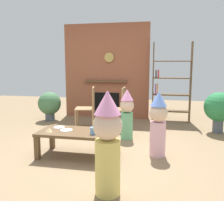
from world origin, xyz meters
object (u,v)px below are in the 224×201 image
at_px(paper_cup_near_left, 96,126).
at_px(paper_plate_front, 66,130).
at_px(dining_chair_left, 89,105).
at_px(potted_plant_short, 50,104).
at_px(potted_plant_tall, 219,108).
at_px(child_with_cone_hat, 108,141).
at_px(coffee_table, 77,135).
at_px(birthday_cake_slice, 49,130).
at_px(paper_plate_rear, 59,127).
at_px(paper_cup_center, 93,131).
at_px(paper_cup_near_right, 107,127).
at_px(child_in_pink, 158,122).
at_px(dining_chair_middle, 119,106).
at_px(bookshelf, 169,86).
at_px(child_by_the_chairs, 127,113).

bearing_deg(paper_cup_near_left, paper_plate_front, -155.62).
distance_m(dining_chair_left, potted_plant_short, 1.30).
bearing_deg(potted_plant_tall, child_with_cone_hat, -121.23).
relative_size(coffee_table, child_with_cone_hat, 1.02).
bearing_deg(birthday_cake_slice, dining_chair_left, 86.66).
bearing_deg(paper_plate_front, paper_plate_rear, 142.01).
xyz_separation_m(paper_plate_front, child_with_cone_hat, (0.85, -0.98, 0.20)).
bearing_deg(child_with_cone_hat, potted_plant_tall, -66.12).
bearing_deg(paper_cup_center, paper_cup_near_right, 55.68).
bearing_deg(child_with_cone_hat, paper_plate_rear, 7.86).
xyz_separation_m(child_in_pink, dining_chair_middle, (-0.83, 1.39, -0.01)).
bearing_deg(child_with_cone_hat, bookshelf, -45.80).
distance_m(paper_plate_front, birthday_cake_slice, 0.26).
relative_size(child_with_cone_hat, potted_plant_short, 1.58).
bearing_deg(child_in_pink, child_by_the_chairs, -64.66).
bearing_deg(child_by_the_chairs, paper_cup_center, 14.75).
height_order(paper_plate_rear, dining_chair_middle, dining_chair_middle).
relative_size(paper_cup_near_right, paper_plate_front, 0.55).
distance_m(child_with_cone_hat, child_by_the_chairs, 2.00).
xyz_separation_m(bookshelf, paper_cup_center, (-1.11, -2.78, -0.42)).
bearing_deg(paper_cup_near_left, child_in_pink, 3.95).
xyz_separation_m(child_by_the_chairs, potted_plant_tall, (1.76, 0.78, 0.02)).
xyz_separation_m(bookshelf, dining_chair_middle, (-1.03, -1.03, -0.35)).
height_order(child_in_pink, dining_chair_left, child_in_pink).
xyz_separation_m(paper_cup_center, birthday_cake_slice, (-0.67, -0.02, -0.02)).
bearing_deg(dining_chair_left, paper_cup_near_left, 98.84).
bearing_deg(paper_cup_near_left, dining_chair_left, 110.90).
distance_m(bookshelf, paper_plate_front, 3.12).
distance_m(bookshelf, potted_plant_short, 2.94).
xyz_separation_m(dining_chair_middle, potted_plant_tall, (2.01, 0.16, -0.00)).
bearing_deg(dining_chair_middle, paper_plate_rear, 65.41).
height_order(coffee_table, paper_cup_center, paper_cup_center).
xyz_separation_m(bookshelf, child_with_cone_hat, (-0.70, -3.64, -0.27)).
bearing_deg(bookshelf, paper_cup_near_left, -114.72).
relative_size(paper_cup_near_left, paper_plate_front, 0.52).
xyz_separation_m(paper_cup_near_left, child_by_the_chairs, (0.36, 0.83, 0.06)).
relative_size(potted_plant_tall, potted_plant_short, 1.17).
relative_size(paper_cup_near_right, child_with_cone_hat, 0.09).
bearing_deg(bookshelf, birthday_cake_slice, -122.49).
bearing_deg(dining_chair_middle, coffee_table, 78.02).
bearing_deg(coffee_table, child_in_pink, 11.73).
relative_size(bookshelf, child_in_pink, 1.93).
bearing_deg(dining_chair_left, paper_plate_rear, 75.90).
xyz_separation_m(birthday_cake_slice, potted_plant_short, (-1.08, 2.26, -0.01)).
height_order(coffee_table, potted_plant_short, potted_plant_short).
bearing_deg(paper_cup_center, potted_plant_short, 127.91).
bearing_deg(paper_plate_front, paper_cup_center, -13.83).
distance_m(paper_cup_center, dining_chair_left, 1.80).
bearing_deg(dining_chair_left, child_by_the_chairs, 135.15).
bearing_deg(potted_plant_short, potted_plant_tall, -5.02).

